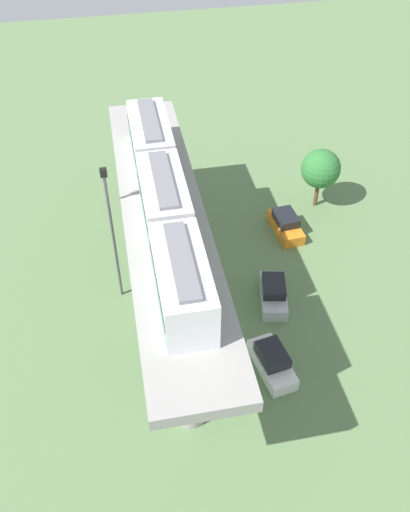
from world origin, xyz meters
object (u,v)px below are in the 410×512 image
object	(u,v)px
parked_car_silver	(273,293)
tree_near_viaduct	(321,169)
signal_post	(113,232)
parked_car_orange	(286,225)
parked_car_white	(272,362)
train	(164,201)

from	to	relation	value
parked_car_silver	tree_near_viaduct	distance (m)	12.89
parked_car_silver	signal_post	distance (m)	12.58
tree_near_viaduct	signal_post	size ratio (longest dim) A/B	0.49
parked_car_orange	signal_post	distance (m)	15.90
parked_car_white	signal_post	xyz separation A→B (m)	(-9.22, 8.62, 5.45)
parked_car_silver	parked_car_white	distance (m)	6.16
parked_car_white	signal_post	size ratio (longest dim) A/B	0.39
train	signal_post	bearing A→B (deg)	143.38
signal_post	train	bearing A→B (deg)	-36.62
parked_car_white	tree_near_viaduct	world-z (taller)	tree_near_viaduct
parked_car_orange	parked_car_white	size ratio (longest dim) A/B	0.98
parked_car_orange	parked_car_white	distance (m)	14.18
parked_car_white	signal_post	bearing A→B (deg)	126.94
parked_car_silver	parked_car_orange	xyz separation A→B (m)	(3.18, 7.38, 0.00)
parked_car_white	tree_near_viaduct	distance (m)	18.76
parked_car_silver	signal_post	world-z (taller)	signal_post
parked_car_silver	train	bearing A→B (deg)	-169.61
parked_car_orange	signal_post	xyz separation A→B (m)	(-14.19, -4.66, 5.45)
parked_car_silver	parked_car_orange	bearing A→B (deg)	78.52
train	signal_post	distance (m)	5.87
parked_car_white	signal_post	distance (m)	13.75
tree_near_viaduct	signal_post	xyz separation A→B (m)	(-17.92, -7.71, 2.35)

